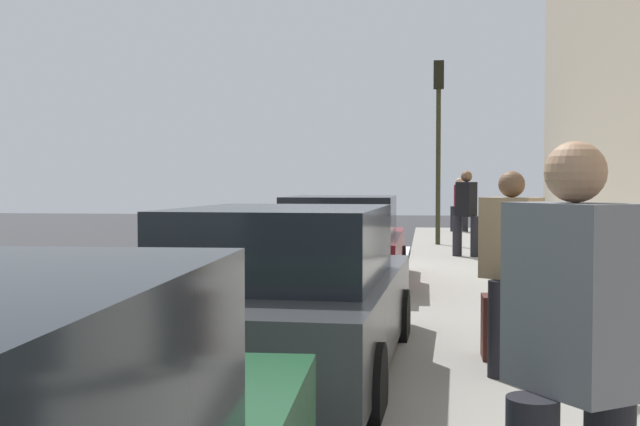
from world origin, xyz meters
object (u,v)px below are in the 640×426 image
object	(u,v)px
pedestrian_burgundy_coat	(459,203)
rolling_suitcase	(494,326)
pedestrian_tan_coat	(511,266)
pedestrian_grey_coat	(573,362)
parked_car_maroon	(342,245)
pedestrian_black_coat	(466,211)
traffic_light_pole	(438,122)
parked_car_charcoal	(287,295)

from	to	relation	value
pedestrian_burgundy_coat	rolling_suitcase	distance (m)	18.54
pedestrian_tan_coat	pedestrian_grey_coat	world-z (taller)	pedestrian_grey_coat
parked_car_maroon	pedestrian_tan_coat	distance (m)	5.90
pedestrian_tan_coat	pedestrian_black_coat	distance (m)	10.37
pedestrian_tan_coat	pedestrian_black_coat	xyz separation A→B (m)	(10.37, -0.17, 0.08)
traffic_light_pole	pedestrian_black_coat	bearing A→B (deg)	-170.46
pedestrian_black_coat	traffic_light_pole	size ratio (longest dim) A/B	0.39
pedestrian_tan_coat	rolling_suitcase	size ratio (longest dim) A/B	1.80
parked_car_maroon	traffic_light_pole	bearing A→B (deg)	-11.19
pedestrian_grey_coat	rolling_suitcase	world-z (taller)	pedestrian_grey_coat
rolling_suitcase	parked_car_maroon	bearing A→B (deg)	20.67
parked_car_maroon	pedestrian_black_coat	xyz separation A→B (m)	(4.82, -2.14, 0.36)
parked_car_maroon	pedestrian_tan_coat	world-z (taller)	pedestrian_tan_coat
pedestrian_grey_coat	pedestrian_burgundy_coat	distance (m)	22.69
pedestrian_tan_coat	pedestrian_grey_coat	distance (m)	3.63
pedestrian_tan_coat	rolling_suitcase	world-z (taller)	pedestrian_tan_coat
parked_car_charcoal	rolling_suitcase	bearing A→B (deg)	-73.38
pedestrian_grey_coat	traffic_light_pole	xyz separation A→B (m)	(17.25, 0.22, 2.21)
parked_car_charcoal	pedestrian_burgundy_coat	size ratio (longest dim) A/B	2.54
parked_car_charcoal	rolling_suitcase	distance (m)	1.89
pedestrian_tan_coat	pedestrian_burgundy_coat	world-z (taller)	pedestrian_burgundy_coat
parked_car_maroon	pedestrian_tan_coat	bearing A→B (deg)	-160.44
pedestrian_burgundy_coat	rolling_suitcase	xyz separation A→B (m)	(-18.52, 0.47, -0.64)
pedestrian_burgundy_coat	traffic_light_pole	world-z (taller)	traffic_light_pole
parked_car_maroon	pedestrian_black_coat	world-z (taller)	pedestrian_black_coat
pedestrian_burgundy_coat	rolling_suitcase	bearing A→B (deg)	178.55
pedestrian_black_coat	pedestrian_burgundy_coat	bearing A→B (deg)	-1.45
parked_car_charcoal	parked_car_maroon	world-z (taller)	same
pedestrian_burgundy_coat	rolling_suitcase	size ratio (longest dim) A/B	1.87
pedestrian_black_coat	traffic_light_pole	bearing A→B (deg)	9.54
pedestrian_black_coat	pedestrian_burgundy_coat	xyz separation A→B (m)	(8.69, -0.22, -0.05)
pedestrian_grey_coat	traffic_light_pole	size ratio (longest dim) A/B	0.37
rolling_suitcase	pedestrian_black_coat	bearing A→B (deg)	-1.45
parked_car_maroon	pedestrian_grey_coat	distance (m)	9.36
pedestrian_tan_coat	pedestrian_grey_coat	bearing A→B (deg)	177.45
parked_car_charcoal	traffic_light_pole	distance (m)	13.92
parked_car_maroon	rolling_suitcase	distance (m)	5.37
pedestrian_tan_coat	pedestrian_burgundy_coat	xyz separation A→B (m)	(19.06, -0.39, 0.04)
rolling_suitcase	pedestrian_burgundy_coat	bearing A→B (deg)	-1.45
rolling_suitcase	pedestrian_tan_coat	bearing A→B (deg)	-171.38
parked_car_charcoal	traffic_light_pole	bearing A→B (deg)	-6.22
pedestrian_burgundy_coat	traffic_light_pole	bearing A→B (deg)	171.98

